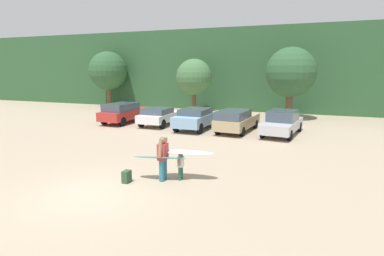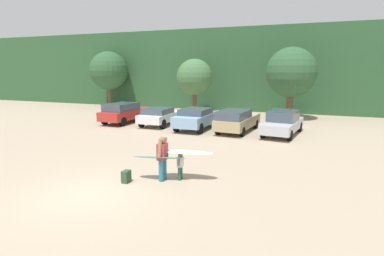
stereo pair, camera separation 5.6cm
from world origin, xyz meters
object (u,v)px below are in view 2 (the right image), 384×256
Objects in this scene: parked_car_red at (125,112)px; person_child at (180,164)px; parked_car_tan at (237,120)px; parked_car_silver at (283,122)px; surfboard_white at (185,152)px; parked_car_sky_blue at (196,118)px; parked_car_white at (160,116)px; surfboard_teal at (160,158)px; person_adult at (162,156)px; backpack_dropped at (126,177)px.

parked_car_red reaches higher than person_child.
parked_car_tan is 2.97m from parked_car_silver.
surfboard_white is (0.15, 0.10, 0.47)m from person_child.
parked_car_red is 1.11× the size of parked_car_sky_blue.
parked_car_tan is (5.93, -0.41, 0.08)m from parked_car_white.
parked_car_sky_blue is (6.23, -0.64, -0.03)m from parked_car_red.
person_child is 0.82m from surfboard_teal.
person_adult is at bearing -138.54° from parked_car_red.
parked_car_sky_blue is 10.38m from person_child.
person_adult is (8.72, -10.85, 0.11)m from parked_car_red.
parked_car_sky_blue is at bearing -90.01° from surfboard_teal.
parked_car_white is 5.94m from parked_car_tan.
backpack_dropped is at bearing 177.39° from parked_car_tan.
surfboard_teal is at bearing -152.62° from parked_car_white.
parked_car_tan is 10.92× the size of backpack_dropped.
parked_car_sky_blue is 1.92× the size of surfboard_white.
person_child is (6.17, -10.48, -0.13)m from parked_car_white.
parked_car_sky_blue is (3.09, -0.57, 0.08)m from parked_car_white.
person_adult reaches higher than surfboard_white.
parked_car_red is 2.86× the size of person_adult.
parked_car_red is 13.89m from surfboard_teal.
parked_car_silver is at bearing 68.31° from backpack_dropped.
parked_car_red is at bearing -51.79° from person_child.
backpack_dropped is (-1.04, -0.69, -0.65)m from surfboard_teal.
person_adult is 0.75× the size of surfboard_white.
parked_car_white is 0.96× the size of parked_car_sky_blue.
person_child is (0.25, -10.07, -0.21)m from parked_car_tan.
parked_car_red is 2.28× the size of surfboard_teal.
person_adult is (-0.35, -10.37, 0.14)m from parked_car_tan.
backpack_dropped is at bearing 27.28° from person_child.
person_adult reaches higher than parked_car_tan.
person_child is 0.47× the size of surfboard_white.
parked_car_white is 9.15× the size of backpack_dropped.
person_adult reaches higher than backpack_dropped.
parked_car_red is 10.62× the size of backpack_dropped.
backpack_dropped is (4.44, -11.50, -0.50)m from parked_car_white.
person_child is at bearing -156.69° from person_adult.
parked_car_sky_blue is at bearing -100.03° from parked_car_white.
person_adult is at bearing -172.36° from surfboard_teal.
surfboard_teal is at bearing 169.09° from parked_car_silver.
parked_car_tan reaches higher than surfboard_teal.
parked_car_sky_blue reaches higher than backpack_dropped.
parked_car_white is 3.91× the size of person_child.
parked_car_sky_blue is 10.33m from surfboard_white.
parked_car_red is at bearing 85.95° from parked_car_sky_blue.
parked_car_white is at bearing 91.03° from parked_car_tan.
person_child is at bearing -160.86° from parked_car_sky_blue.
parked_car_silver is (5.81, 0.27, -0.02)m from parked_car_sky_blue.
surfboard_white is (0.84, 0.44, 0.19)m from surfboard_teal.
parked_car_white is 1.85× the size of surfboard_white.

